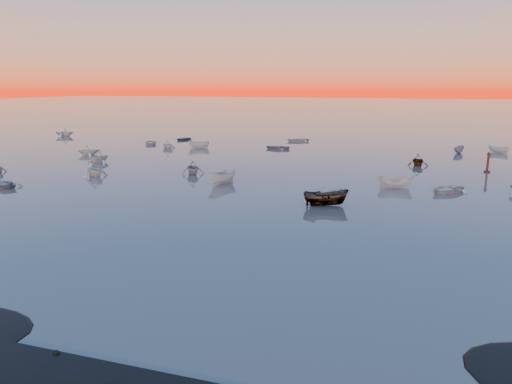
% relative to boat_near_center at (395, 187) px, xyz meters
% --- Properties ---
extents(ground, '(600.00, 600.00, 0.00)m').
position_rel_boat_near_center_xyz_m(ground, '(-14.99, 60.89, 0.00)').
color(ground, '#625752').
rests_on(ground, ground).
extents(mud_lobes, '(140.00, 6.00, 0.07)m').
position_rel_boat_near_center_xyz_m(mud_lobes, '(-14.99, -40.11, 0.01)').
color(mud_lobes, black).
rests_on(mud_lobes, ground).
extents(moored_fleet, '(124.00, 58.00, 1.20)m').
position_rel_boat_near_center_xyz_m(moored_fleet, '(-14.99, 13.89, 0.00)').
color(moored_fleet, silver).
rests_on(moored_fleet, ground).
extents(boat_near_center, '(2.24, 4.14, 1.36)m').
position_rel_boat_near_center_xyz_m(boat_near_center, '(0.00, 0.00, 0.00)').
color(boat_near_center, silver).
rests_on(boat_near_center, ground).
extents(channel_marker, '(0.83, 0.83, 2.94)m').
position_rel_boat_near_center_xyz_m(channel_marker, '(11.13, 14.28, 1.16)').
color(channel_marker, '#43100E').
rests_on(channel_marker, ground).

